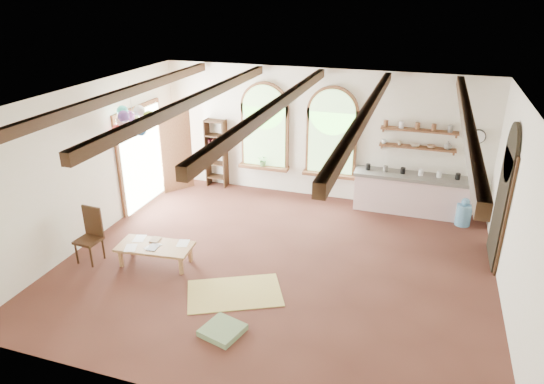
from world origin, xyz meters
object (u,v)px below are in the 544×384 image
at_px(kitchen_counter, 411,193).
at_px(coffee_table, 155,248).
at_px(side_chair, 90,246).
at_px(balloon_cluster, 133,122).

height_order(kitchen_counter, coffee_table, kitchen_counter).
bearing_deg(coffee_table, side_chair, -168.22).
distance_m(coffee_table, balloon_cluster, 2.77).
relative_size(kitchen_counter, balloon_cluster, 2.33).
relative_size(coffee_table, balloon_cluster, 1.28).
height_order(coffee_table, balloon_cluster, balloon_cluster).
bearing_deg(coffee_table, kitchen_counter, 41.01).
bearing_deg(kitchen_counter, side_chair, -144.09).
bearing_deg(side_chair, kitchen_counter, 35.91).
distance_m(kitchen_counter, balloon_cluster, 6.46).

